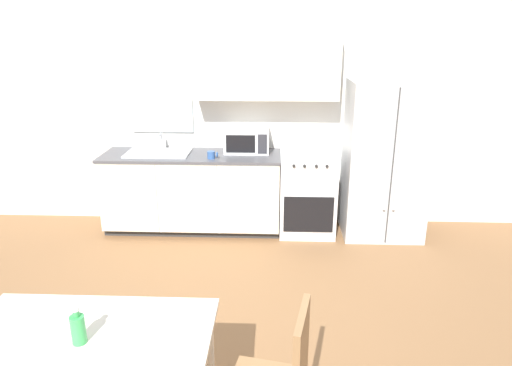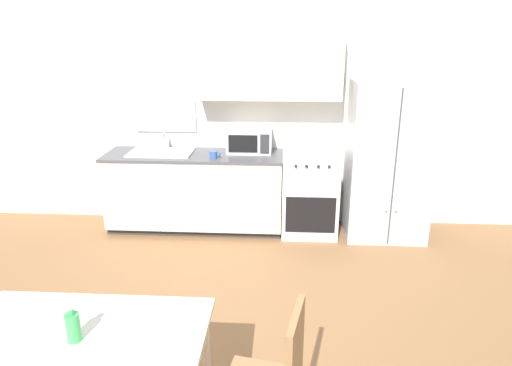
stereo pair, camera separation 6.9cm
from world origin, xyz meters
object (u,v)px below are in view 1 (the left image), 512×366
object	(u,v)px
microwave	(247,141)
dining_table	(85,356)
drink_bottle	(78,328)
oven_range	(307,193)
refrigerator	(385,160)
coffee_mug	(212,155)

from	to	relation	value
microwave	dining_table	distance (m)	3.28
dining_table	drink_bottle	xyz separation A→B (m)	(-0.01, -0.02, 0.19)
oven_range	dining_table	size ratio (longest dim) A/B	0.72
oven_range	dining_table	world-z (taller)	oven_range
oven_range	microwave	xyz separation A→B (m)	(-0.70, 0.12, 0.58)
drink_bottle	refrigerator	bearing A→B (deg)	54.45
coffee_mug	drink_bottle	bearing A→B (deg)	-95.48
oven_range	refrigerator	distance (m)	0.94
refrigerator	microwave	xyz separation A→B (m)	(-1.55, 0.15, 0.18)
dining_table	refrigerator	bearing A→B (deg)	54.34
oven_range	refrigerator	world-z (taller)	refrigerator
microwave	dining_table	xyz separation A→B (m)	(-0.64, -3.20, -0.39)
coffee_mug	microwave	bearing A→B (deg)	39.24
oven_range	dining_table	xyz separation A→B (m)	(-1.34, -3.07, 0.20)
refrigerator	microwave	distance (m)	1.57
coffee_mug	drink_bottle	distance (m)	2.93
microwave	refrigerator	bearing A→B (deg)	-5.36
coffee_mug	dining_table	distance (m)	2.92
dining_table	microwave	bearing A→B (deg)	78.67
microwave	dining_table	size ratio (longest dim) A/B	0.39
microwave	coffee_mug	distance (m)	0.48
microwave	dining_table	world-z (taller)	microwave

